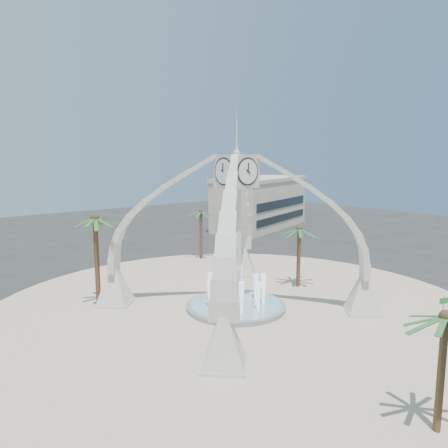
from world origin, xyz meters
TOP-DOWN VIEW (x-y plane):
  - ground at (0.00, 0.00)m, footprint 140.00×140.00m
  - plaza at (0.00, 0.00)m, footprint 40.00×40.00m
  - clock_tower at (-0.00, -0.00)m, footprint 17.94×17.94m
  - fountain at (0.00, 0.00)m, footprint 8.00×8.00m
  - building_ne at (30.00, 28.00)m, footprint 21.87×14.17m
  - palm_east at (8.48, 0.84)m, footprint 4.88×4.88m
  - palm_west at (-8.30, 7.52)m, footprint 5.19×5.19m
  - palm_north at (8.22, 15.78)m, footprint 4.52×4.52m
  - palm_south at (-3.49, -17.66)m, footprint 3.73×3.73m
  - street_sign at (9.44, -12.08)m, footprint 0.73×0.34m

SIDE VIEW (x-z plane):
  - ground at x=0.00m, z-range 0.00..0.00m
  - plaza at x=0.00m, z-range 0.00..0.06m
  - fountain at x=0.00m, z-range -1.52..2.10m
  - street_sign at x=9.44m, z-range 0.47..2.63m
  - building_ne at x=30.00m, z-range 0.01..8.61m
  - palm_south at x=-3.49m, z-range 2.28..8.36m
  - palm_east at x=8.48m, z-range 2.34..8.64m
  - palm_north at x=8.22m, z-range 2.43..8.83m
  - clock_tower at x=0.00m, z-range -1.66..14.64m
  - palm_west at x=-8.30m, z-range 3.15..11.29m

